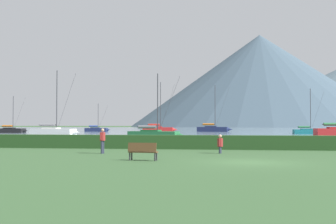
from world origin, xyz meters
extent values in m
plane|color=#385B33|center=(0.00, 0.00, 0.00)|extent=(1000.00, 1000.00, 0.00)
cube|color=gray|center=(0.00, 137.00, 0.00)|extent=(320.00, 246.00, 0.00)
cube|color=#284C23|center=(0.00, 11.00, 0.54)|extent=(80.00, 1.20, 1.08)
cube|color=#236B38|center=(-10.87, 32.16, 0.51)|extent=(6.78, 3.37, 1.02)
cone|color=#236B38|center=(-7.23, 31.48, 0.51)|extent=(1.25, 1.06, 0.87)
cube|color=#206032|center=(-11.24, 32.23, 0.88)|extent=(2.65, 1.97, 0.65)
cylinder|color=#333338|center=(-10.33, 32.06, 4.56)|extent=(0.13, 0.13, 8.00)
cylinder|color=#333338|center=(-11.76, 32.33, 1.58)|extent=(2.89, 0.64, 0.11)
cylinder|color=gray|center=(-11.76, 32.33, 1.58)|extent=(2.51, 0.85, 0.41)
cylinder|color=#333338|center=(-8.82, 31.78, 4.36)|extent=(3.04, 0.59, 7.61)
cylinder|color=#333338|center=(15.86, 50.55, 1.95)|extent=(3.60, 0.42, 0.14)
cylinder|color=#2D7542|center=(15.86, 50.55, 1.95)|extent=(3.09, 0.74, 0.50)
cube|color=navy|center=(-36.60, 87.29, 0.47)|extent=(6.00, 2.12, 0.94)
cone|color=navy|center=(-33.19, 87.25, 0.47)|extent=(1.03, 0.81, 0.80)
cube|color=#1B2449|center=(-36.94, 87.29, 0.81)|extent=(2.24, 1.46, 0.60)
cylinder|color=#333338|center=(-36.09, 87.28, 4.04)|extent=(0.12, 0.12, 7.05)
cylinder|color=#333338|center=(-37.44, 87.30, 1.45)|extent=(2.69, 0.14, 0.10)
cylinder|color=#2847A3|center=(-37.44, 87.30, 1.45)|extent=(2.29, 0.40, 0.38)
cylinder|color=#333338|center=(-34.68, 87.27, 3.86)|extent=(2.84, 0.06, 6.70)
cube|color=black|center=(-50.51, 67.79, 0.51)|extent=(6.52, 2.52, 1.01)
cone|color=black|center=(-46.85, 67.61, 0.51)|extent=(1.14, 0.91, 0.86)
cube|color=black|center=(-50.88, 67.81, 0.88)|extent=(2.46, 1.66, 0.64)
cylinder|color=#333338|center=(-49.96, 67.76, 4.47)|extent=(0.13, 0.13, 7.83)
cylinder|color=#333338|center=(-51.41, 67.84, 1.56)|extent=(2.89, 0.26, 0.11)
cylinder|color=orange|center=(-51.41, 67.84, 1.56)|extent=(2.47, 0.53, 0.40)
cylinder|color=#333338|center=(-48.45, 67.69, 4.28)|extent=(3.05, 0.18, 7.45)
cube|color=white|center=(-30.63, 45.75, 0.59)|extent=(7.64, 3.26, 1.17)
cone|color=white|center=(-26.41, 45.33, 0.59)|extent=(1.36, 1.11, 0.99)
cube|color=silver|center=(-31.05, 45.79, 1.01)|extent=(2.92, 2.04, 0.74)
cylinder|color=#333338|center=(-30.00, 45.68, 5.86)|extent=(0.15, 0.15, 10.44)
cylinder|color=#333338|center=(-31.66, 45.85, 1.81)|extent=(3.34, 0.45, 0.13)
cylinder|color=gray|center=(-31.66, 45.85, 1.81)|extent=(2.87, 0.74, 0.47)
cylinder|color=#333338|center=(-28.26, 45.51, 5.60)|extent=(3.52, 0.38, 9.93)
cube|color=#19707A|center=(14.51, 65.14, 0.46)|extent=(5.91, 2.41, 0.91)
cone|color=#19707A|center=(17.80, 65.38, 0.46)|extent=(1.05, 0.84, 0.77)
cube|color=#16646E|center=(14.18, 65.11, 0.79)|extent=(2.24, 1.54, 0.58)
cylinder|color=#333338|center=(15.00, 65.17, 4.80)|extent=(0.12, 0.12, 8.61)
cylinder|color=#333338|center=(13.70, 65.08, 1.41)|extent=(2.60, 0.29, 0.10)
cylinder|color=#2D7542|center=(13.70, 65.08, 1.41)|extent=(2.23, 0.53, 0.36)
cylinder|color=#333338|center=(16.36, 65.28, 4.59)|extent=(2.74, 0.23, 8.18)
cube|color=red|center=(-18.92, 82.65, 0.60)|extent=(7.69, 3.05, 1.19)
cone|color=red|center=(-14.61, 82.92, 0.60)|extent=(1.35, 1.09, 1.01)
cube|color=#A52020|center=(-19.35, 82.62, 1.03)|extent=(2.91, 1.98, 0.75)
cylinder|color=#333338|center=(-18.27, 82.69, 6.65)|extent=(0.15, 0.15, 12.00)
cylinder|color=#333338|center=(-19.97, 82.59, 1.84)|extent=(3.40, 0.34, 0.13)
cylinder|color=red|center=(-19.97, 82.59, 1.84)|extent=(2.91, 0.65, 0.47)
cylinder|color=#333338|center=(-16.50, 82.80, 6.35)|extent=(3.58, 0.25, 11.41)
cube|color=navy|center=(-5.41, 88.95, 0.63)|extent=(8.25, 3.82, 1.25)
cone|color=navy|center=(-0.92, 88.30, 0.63)|extent=(1.50, 1.24, 1.06)
cube|color=#1B2449|center=(-5.86, 89.01, 1.08)|extent=(3.19, 2.31, 0.79)
cylinder|color=#333338|center=(-4.74, 88.85, 6.47)|extent=(0.16, 0.16, 11.57)
cylinder|color=#333338|center=(-6.51, 89.10, 1.93)|extent=(3.56, 0.64, 0.14)
cylinder|color=orange|center=(-6.51, 89.10, 1.93)|extent=(3.08, 0.93, 0.50)
cylinder|color=#333338|center=(-2.89, 88.58, 6.18)|extent=(3.74, 0.57, 11.01)
cube|color=brown|center=(-5.66, 0.32, 0.45)|extent=(1.59, 0.60, 0.06)
cube|color=brown|center=(-5.68, 0.14, 0.73)|extent=(1.56, 0.28, 0.45)
cylinder|color=#333338|center=(-4.95, 0.42, 0.23)|extent=(0.08, 0.08, 0.45)
cylinder|color=#333338|center=(-6.34, 0.55, 0.23)|extent=(0.08, 0.08, 0.45)
cylinder|color=#333338|center=(-4.98, 0.09, 0.23)|extent=(0.08, 0.08, 0.45)
cylinder|color=#333338|center=(-6.37, 0.23, 0.23)|extent=(0.08, 0.08, 0.45)
cylinder|color=#2D3347|center=(-1.74, 6.27, 0.23)|extent=(0.14, 0.14, 0.45)
cylinder|color=#2D3347|center=(-1.70, 6.45, 0.23)|extent=(0.14, 0.14, 0.45)
cylinder|color=maroon|center=(-1.72, 6.36, 0.73)|extent=(0.36, 0.36, 0.55)
cylinder|color=maroon|center=(-1.78, 6.13, 0.75)|extent=(0.09, 0.09, 0.49)
cylinder|color=maroon|center=(-1.67, 6.60, 0.75)|extent=(0.09, 0.09, 0.49)
sphere|color=tan|center=(-1.72, 6.36, 1.14)|extent=(0.22, 0.22, 0.22)
cylinder|color=#2D3347|center=(-9.41, 5.04, 0.42)|extent=(0.14, 0.14, 0.85)
cylinder|color=#2D3347|center=(-9.37, 5.21, 0.42)|extent=(0.14, 0.14, 0.85)
cylinder|color=maroon|center=(-9.39, 5.13, 1.12)|extent=(0.36, 0.36, 0.55)
cylinder|color=maroon|center=(-9.44, 4.89, 1.15)|extent=(0.09, 0.09, 0.50)
cylinder|color=maroon|center=(-9.33, 5.36, 1.15)|extent=(0.09, 0.09, 0.50)
sphere|color=tan|center=(-9.39, 5.13, 1.54)|extent=(0.22, 0.22, 0.22)
cone|color=#425666|center=(25.60, 348.78, 40.04)|extent=(224.01, 224.01, 80.07)
camera|label=1|loc=(-1.14, -21.51, 1.92)|focal=44.72mm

